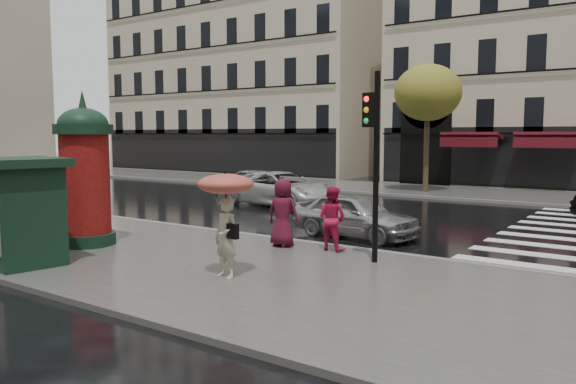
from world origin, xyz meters
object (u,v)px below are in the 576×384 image
Objects in this scene: woman_red at (332,218)px; car_white at (281,189)px; morris_column at (85,171)px; car_far_silver at (249,181)px; woman_umbrella at (226,207)px; newsstand at (22,210)px; man_burgundy at (283,213)px; car_silver at (355,215)px; traffic_light at (374,148)px.

car_white is (-6.84, 7.28, -0.20)m from woman_red.
morris_column reaches higher than car_far_silver.
woman_umbrella reaches higher than car_white.
newsstand reaches higher than woman_red.
woman_red is 1.35m from man_burgundy.
woman_red is 6.66m from morris_column.
car_far_silver is at bearing 59.86° from car_silver.
woman_umbrella is 3.68m from traffic_light.
newsstand is at bearing 23.59° from car_far_silver.
traffic_light is 1.11× the size of car_silver.
car_white is (-6.46, 10.91, -0.84)m from woman_umbrella.
car_white is 5.43m from car_far_silver.
woman_red is 15.37m from car_far_silver.
man_burgundy is 0.74× the size of newsstand.
car_white is (-1.08, 10.41, -1.35)m from morris_column.
man_burgundy is at bearing 17.40° from woman_red.
morris_column is 7.73m from car_silver.
man_burgundy is at bearing -136.86° from car_white.
man_burgundy is 5.38m from morris_column.
woman_red is 0.40× the size of morris_column.
traffic_light is (2.79, -0.36, 1.75)m from man_burgundy.
woman_umbrella is 0.51× the size of traffic_light.
man_burgundy reaches higher than car_far_silver.
morris_column is 2.48m from newsstand.
traffic_light is 8.10m from newsstand.
morris_column is 1.04× the size of car_silver.
car_silver is at bearing 61.40° from newsstand.
car_far_silver is at bearing 111.74° from morris_column.
car_silver is (5.08, 5.64, -1.42)m from morris_column.
newsstand reaches higher than car_far_silver.
newsstand is at bearing 50.88° from woman_red.
woman_red is 0.31× the size of car_white.
man_burgundy is 6.25m from newsstand.
man_burgundy is 0.41× the size of traffic_light.
car_white is at bearing 59.33° from car_silver.
woman_umbrella is 17.83m from car_far_silver.
car_far_silver is at bearing 60.60° from car_white.
woman_umbrella is 12.71m from car_white.
car_white is at bearing -62.23° from man_burgundy.
morris_column is at bearing 174.65° from woman_umbrella.
newsstand reaches higher than woman_umbrella.
morris_column is at bearing 109.44° from newsstand.
woman_red is 2.45m from traffic_light.
newsstand is at bearing -70.56° from morris_column.
morris_column reaches higher than woman_red.
traffic_light is 17.05m from car_far_silver.
morris_column is 0.94× the size of traffic_light.
car_white is (-1.86, 12.64, -0.63)m from newsstand.
man_burgundy is at bearing 174.67° from car_silver.
woman_umbrella is at bearing 87.74° from woman_red.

